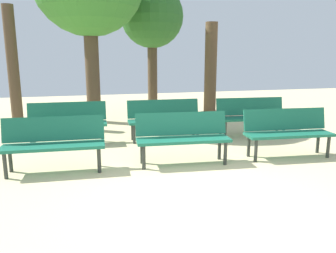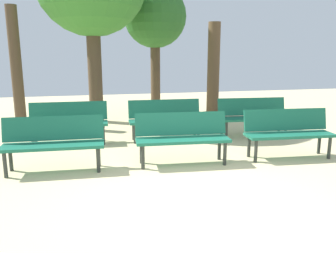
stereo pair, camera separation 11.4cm
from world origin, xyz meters
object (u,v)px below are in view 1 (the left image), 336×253
(bench_r1_c0, at_px, (68,121))
(bench_r1_c2, at_px, (251,114))
(bench_r0_c0, at_px, (54,141))
(bench_r1_c1, at_px, (164,117))
(tree_2, at_px, (13,67))
(bench_r0_c1, at_px, (183,135))
(bench_r0_c2, at_px, (287,130))
(tree_0, at_px, (211,69))
(tree_3, at_px, (152,18))

(bench_r1_c0, relative_size, bench_r1_c2, 0.99)
(bench_r0_c0, height_order, bench_r1_c0, same)
(bench_r1_c1, height_order, tree_2, tree_2)
(tree_2, bearing_deg, bench_r0_c1, -51.08)
(bench_r0_c1, xyz_separation_m, bench_r0_c2, (1.99, -0.09, 0.00))
(bench_r1_c1, xyz_separation_m, bench_r1_c2, (2.02, -0.18, 0.00))
(bench_r0_c0, bearing_deg, tree_2, 109.67)
(tree_0, bearing_deg, bench_r1_c0, -146.98)
(bench_r0_c1, xyz_separation_m, bench_r1_c1, (0.09, 1.69, 0.00))
(bench_r0_c1, height_order, tree_3, tree_3)
(bench_r1_c2, bearing_deg, bench_r0_c1, -139.63)
(bench_r0_c0, height_order, tree_3, tree_3)
(bench_r1_c0, relative_size, tree_3, 0.40)
(bench_r1_c1, distance_m, bench_r1_c2, 2.03)
(tree_0, relative_size, tree_2, 0.91)
(bench_r1_c1, distance_m, tree_0, 3.71)
(bench_r0_c0, bearing_deg, bench_r1_c2, 21.27)
(bench_r1_c2, height_order, tree_0, tree_0)
(bench_r1_c1, height_order, tree_3, tree_3)
(bench_r0_c0, bearing_deg, tree_3, 66.14)
(bench_r0_c1, xyz_separation_m, tree_3, (0.64, 5.59, 2.48))
(bench_r0_c1, relative_size, bench_r1_c1, 1.01)
(tree_3, bearing_deg, bench_r1_c2, -70.19)
(bench_r0_c0, height_order, bench_r0_c1, same)
(bench_r1_c0, bearing_deg, tree_2, 122.28)
(tree_0, bearing_deg, bench_r0_c1, -116.46)
(bench_r0_c0, relative_size, tree_0, 0.58)
(tree_3, bearing_deg, bench_r1_c0, -124.56)
(bench_r0_c0, bearing_deg, bench_r1_c0, 87.59)
(bench_r1_c2, xyz_separation_m, tree_0, (0.16, 3.04, 0.90))
(tree_2, bearing_deg, tree_0, 4.39)
(bench_r0_c0, distance_m, tree_0, 6.31)
(bench_r0_c2, bearing_deg, bench_r1_c1, 141.65)
(tree_0, height_order, tree_3, tree_3)
(bench_r0_c1, relative_size, tree_2, 0.53)
(bench_r1_c0, bearing_deg, tree_3, 57.28)
(bench_r0_c0, xyz_separation_m, bench_r0_c2, (4.11, -0.20, 0.00))
(bench_r0_c2, height_order, tree_3, tree_3)
(bench_r0_c0, height_order, bench_r0_c2, same)
(bench_r1_c0, distance_m, tree_3, 5.22)
(bench_r1_c2, bearing_deg, bench_r1_c0, -179.38)
(bench_r1_c2, bearing_deg, tree_2, 159.03)
(tree_0, xyz_separation_m, tree_3, (-1.63, 1.03, 1.58))
(bench_r0_c1, bearing_deg, tree_3, 88.06)
(bench_r1_c1, xyz_separation_m, tree_2, (-3.42, 2.43, 1.03))
(bench_r1_c0, distance_m, bench_r1_c1, 2.06)
(bench_r0_c2, xyz_separation_m, bench_r1_c2, (0.12, 1.61, 0.00))
(bench_r0_c0, height_order, bench_r1_c1, same)
(bench_r0_c1, bearing_deg, tree_2, 133.53)
(bench_r0_c1, relative_size, tree_0, 0.58)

